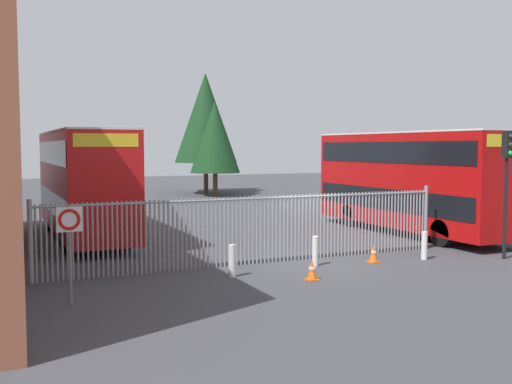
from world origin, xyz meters
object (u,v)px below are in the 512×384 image
object	(u,v)px
bollard_near_left	(232,261)
traffic_light_kerbside	(507,171)
double_decker_bus_behind_fence_left	(83,180)
traffic_cone_mid_forecourt	(374,254)
double_decker_bus_near_gate	(409,178)
traffic_cone_by_gate	(312,270)
speed_limit_sign_post	(70,231)
bollard_near_right	(424,246)
bollard_center_front	(315,251)

from	to	relation	value
bollard_near_left	traffic_light_kerbside	bearing A→B (deg)	-7.13
double_decker_bus_behind_fence_left	traffic_cone_mid_forecourt	distance (m)	12.38
double_decker_bus_near_gate	traffic_cone_by_gate	distance (m)	10.72
double_decker_bus_near_gate	double_decker_bus_behind_fence_left	size ratio (longest dim) A/B	1.00
traffic_cone_by_gate	traffic_light_kerbside	size ratio (longest dim) A/B	0.14
speed_limit_sign_post	traffic_light_kerbside	xyz separation A→B (m)	(14.10, -0.04, 1.21)
speed_limit_sign_post	traffic_cone_mid_forecourt	bearing A→B (deg)	7.50
bollard_near_left	traffic_cone_by_gate	world-z (taller)	bollard_near_left
double_decker_bus_behind_fence_left	traffic_cone_mid_forecourt	bearing A→B (deg)	-49.86
double_decker_bus_behind_fence_left	bollard_near_left	size ratio (longest dim) A/B	11.38
double_decker_bus_near_gate	traffic_cone_by_gate	world-z (taller)	double_decker_bus_near_gate
bollard_near_right	bollard_center_front	bearing A→B (deg)	171.18
double_decker_bus_behind_fence_left	bollard_near_left	distance (m)	10.05
traffic_cone_by_gate	bollard_near_right	bearing A→B (deg)	13.05
bollard_near_right	traffic_cone_mid_forecourt	size ratio (longest dim) A/B	1.61
double_decker_bus_behind_fence_left	traffic_light_kerbside	world-z (taller)	double_decker_bus_behind_fence_left
double_decker_bus_behind_fence_left	bollard_center_front	size ratio (longest dim) A/B	11.38
bollard_center_front	speed_limit_sign_post	world-z (taller)	speed_limit_sign_post
traffic_light_kerbside	traffic_cone_by_gate	bearing A→B (deg)	-178.96
bollard_near_right	traffic_cone_by_gate	bearing A→B (deg)	-166.95
traffic_light_kerbside	bollard_near_right	bearing A→B (deg)	158.32
bollard_near_left	bollard_center_front	bearing A→B (deg)	8.15
bollard_near_left	speed_limit_sign_post	size ratio (longest dim) A/B	0.40
traffic_cone_by_gate	bollard_center_front	bearing A→B (deg)	57.70
bollard_near_right	double_decker_bus_near_gate	bearing A→B (deg)	56.11
traffic_cone_by_gate	traffic_cone_mid_forecourt	world-z (taller)	same
bollard_near_left	bollard_near_right	bearing A→B (deg)	-1.38
traffic_cone_by_gate	bollard_near_left	bearing A→B (deg)	145.53
bollard_center_front	traffic_cone_by_gate	world-z (taller)	bollard_center_front
bollard_near_left	traffic_cone_mid_forecourt	xyz separation A→B (m)	(5.05, 0.13, -0.19)
double_decker_bus_near_gate	bollard_center_front	xyz separation A→B (m)	(-7.31, -4.53, -1.95)
bollard_center_front	speed_limit_sign_post	xyz separation A→B (m)	(-7.68, -1.58, 1.30)
bollard_center_front	bollard_near_right	distance (m)	3.91
bollard_near_left	traffic_cone_by_gate	bearing A→B (deg)	-34.47
speed_limit_sign_post	double_decker_bus_near_gate	bearing A→B (deg)	22.18
traffic_cone_mid_forecourt	traffic_cone_by_gate	bearing A→B (deg)	-155.18
double_decker_bus_near_gate	speed_limit_sign_post	size ratio (longest dim) A/B	4.50
traffic_cone_mid_forecourt	traffic_light_kerbside	distance (m)	5.31
double_decker_bus_behind_fence_left	traffic_cone_mid_forecourt	xyz separation A→B (m)	(7.86, -9.32, -2.13)
bollard_near_right	traffic_light_kerbside	distance (m)	3.72
double_decker_bus_near_gate	bollard_near_left	bearing A→B (deg)	-154.34
double_decker_bus_near_gate	bollard_near_right	distance (m)	6.48
bollard_near_left	traffic_light_kerbside	distance (m)	9.84
traffic_cone_mid_forecourt	speed_limit_sign_post	bearing A→B (deg)	-172.50
speed_limit_sign_post	double_decker_bus_behind_fence_left	bearing A→B (deg)	80.10
bollard_near_left	bollard_near_right	distance (m)	6.89
double_decker_bus_behind_fence_left	bollard_near_right	size ratio (longest dim) A/B	11.38
traffic_cone_by_gate	double_decker_bus_near_gate	bearing A→B (deg)	36.74
double_decker_bus_near_gate	bollard_center_front	world-z (taller)	double_decker_bus_near_gate
double_decker_bus_behind_fence_left	bollard_near_right	distance (m)	13.79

